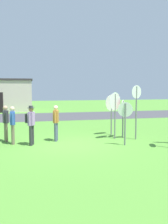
{
  "coord_description": "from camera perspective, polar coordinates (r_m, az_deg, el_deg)",
  "views": [
    {
      "loc": [
        -1.82,
        -10.5,
        2.48
      ],
      "look_at": [
        0.99,
        1.42,
        1.3
      ],
      "focal_mm": 39.16,
      "sensor_mm": 36.0,
      "label": 1
    }
  ],
  "objects": [
    {
      "name": "person_in_blue",
      "position": [
        11.58,
        -6.57,
        -2.12
      ],
      "size": [
        0.32,
        0.55,
        1.69
      ],
      "color": "#4C5670",
      "rests_on": "ground"
    },
    {
      "name": "ground_plane",
      "position": [
        10.94,
        -3.36,
        -7.6
      ],
      "size": [
        80.0,
        80.0,
        0.0
      ],
      "primitive_type": "plane",
      "color": "#518E33"
    },
    {
      "name": "person_near_signs",
      "position": [
        10.91,
        -12.3,
        -2.37
      ],
      "size": [
        0.43,
        0.54,
        1.74
      ],
      "color": "#2D2D33",
      "rests_on": "ground"
    },
    {
      "name": "street_asphalt",
      "position": [
        21.99,
        -8.44,
        -1.03
      ],
      "size": [
        60.0,
        6.4,
        0.01
      ],
      "primitive_type": "cube",
      "color": "#424247",
      "rests_on": "ground"
    },
    {
      "name": "person_in_teal",
      "position": [
        11.32,
        -16.35,
        -2.48
      ],
      "size": [
        0.25,
        0.57,
        1.69
      ],
      "color": "#7A6B56",
      "rests_on": "ground"
    },
    {
      "name": "stop_sign_leaning_right",
      "position": [
        12.42,
        9.06,
        -0.08
      ],
      "size": [
        0.38,
        0.54,
        1.92
      ],
      "color": "slate",
      "rests_on": "ground"
    },
    {
      "name": "stop_sign_center_cluster",
      "position": [
        13.13,
        6.42,
        1.12
      ],
      "size": [
        0.79,
        0.39,
        2.16
      ],
      "color": "slate",
      "rests_on": "ground"
    },
    {
      "name": "stop_sign_nearest",
      "position": [
        10.7,
        9.59,
        -1.05
      ],
      "size": [
        0.63,
        0.25,
        1.9
      ],
      "color": "slate",
      "rests_on": "ground"
    },
    {
      "name": "person_with_sunhat",
      "position": [
        11.96,
        -17.82,
        -2.11
      ],
      "size": [
        0.29,
        0.56,
        1.69
      ],
      "color": "#7A6B56",
      "rests_on": "ground"
    },
    {
      "name": "stop_sign_low_front",
      "position": [
        12.07,
        12.11,
        1.91
      ],
      "size": [
        0.6,
        0.26,
        2.63
      ],
      "color": "slate",
      "rests_on": "ground"
    },
    {
      "name": "stop_sign_leaning_left",
      "position": [
        12.09,
        7.25,
        1.21
      ],
      "size": [
        0.74,
        0.52,
        2.29
      ],
      "color": "slate",
      "rests_on": "ground"
    }
  ]
}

